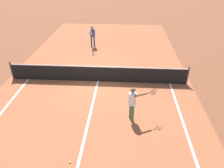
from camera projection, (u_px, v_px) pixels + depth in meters
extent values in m
plane|color=brown|center=(98.00, 81.00, 12.26)|extent=(60.00, 60.00, 0.00)
cube|color=#9E5433|center=(98.00, 81.00, 12.26)|extent=(10.62, 24.40, 0.00)
cube|color=white|center=(89.00, 117.00, 9.51)|extent=(0.10, 6.40, 0.01)
cylinder|color=#33383D|center=(12.00, 71.00, 12.25)|extent=(0.09, 0.09, 1.07)
cylinder|color=#33383D|center=(188.00, 76.00, 11.71)|extent=(0.09, 0.09, 1.07)
cube|color=black|center=(98.00, 74.00, 12.02)|extent=(10.00, 0.02, 0.91)
cube|color=white|center=(97.00, 67.00, 11.78)|extent=(10.00, 0.03, 0.05)
cylinder|color=#3F7247|center=(130.00, 110.00, 9.29)|extent=(0.11, 0.11, 0.80)
cylinder|color=#3F7247|center=(133.00, 113.00, 9.12)|extent=(0.11, 0.11, 0.80)
cylinder|color=white|center=(132.00, 99.00, 8.86)|extent=(0.32, 0.32, 0.56)
sphere|color=brown|center=(133.00, 90.00, 8.63)|extent=(0.22, 0.22, 0.22)
cylinder|color=brown|center=(131.00, 96.00, 8.99)|extent=(0.08, 0.08, 0.54)
cylinder|color=brown|center=(140.00, 95.00, 8.69)|extent=(0.53, 0.31, 0.08)
cylinder|color=black|center=(149.00, 93.00, 8.81)|extent=(0.21, 0.12, 0.03)
torus|color=red|center=(154.00, 92.00, 8.89)|extent=(0.26, 0.14, 0.28)
cylinder|color=silver|center=(154.00, 92.00, 8.89)|extent=(0.11, 0.23, 0.25)
cylinder|color=navy|center=(94.00, 41.00, 16.86)|extent=(0.11, 0.11, 0.82)
cylinder|color=navy|center=(91.00, 42.00, 16.83)|extent=(0.11, 0.11, 0.82)
cylinder|color=#2D4C99|center=(92.00, 33.00, 16.49)|extent=(0.32, 0.32, 0.58)
sphere|color=#A87A5B|center=(92.00, 27.00, 16.26)|extent=(0.23, 0.23, 0.23)
cylinder|color=#A87A5B|center=(95.00, 33.00, 16.50)|extent=(0.08, 0.08, 0.56)
cylinder|color=#A87A5B|center=(90.00, 31.00, 16.11)|extent=(0.19, 0.56, 0.08)
cylinder|color=black|center=(90.00, 33.00, 15.78)|extent=(0.07, 0.22, 0.03)
torus|color=red|center=(91.00, 34.00, 15.57)|extent=(0.08, 0.28, 0.28)
cylinder|color=silver|center=(91.00, 34.00, 15.57)|extent=(0.25, 0.05, 0.25)
sphere|color=#CCE033|center=(70.00, 162.00, 7.37)|extent=(0.07, 0.07, 0.07)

